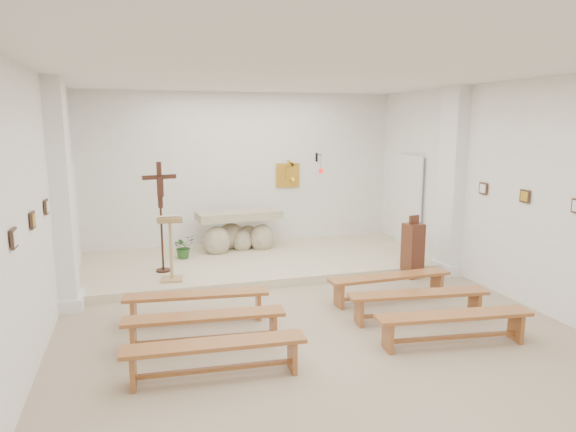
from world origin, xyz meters
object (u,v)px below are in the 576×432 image
object	(u,v)px
lectern	(171,248)
bench_right_second	(418,299)
donation_pedestal	(413,250)
bench_right_third	(454,321)
bench_left_third	(215,351)
altar	(238,233)
crucifix_stand	(161,209)
bench_left_second	(205,323)
bench_left_front	(197,300)
bench_right_front	(390,282)

from	to	relation	value
lectern	bench_right_second	xyz separation A→B (m)	(3.32, -2.51, -0.40)
donation_pedestal	bench_right_third	world-z (taller)	donation_pedestal
bench_left_third	lectern	bearing A→B (deg)	97.71
lectern	bench_right_second	distance (m)	4.18
altar	bench_right_second	bearing A→B (deg)	-72.20
crucifix_stand	bench_left_second	xyz separation A→B (m)	(0.36, -3.12, -0.98)
bench_right_second	lectern	bearing A→B (deg)	150.08
altar	bench_left_front	bearing A→B (deg)	-114.67
bench_left_front	lectern	bearing A→B (deg)	105.02
altar	crucifix_stand	bearing A→B (deg)	-147.27
crucifix_stand	lectern	bearing A→B (deg)	-92.38
bench_left_second	bench_right_third	bearing A→B (deg)	-10.99
bench_right_front	donation_pedestal	bearing A→B (deg)	44.51
donation_pedestal	bench_left_third	size ratio (longest dim) A/B	0.57
bench_left_second	bench_right_front	bearing A→B (deg)	20.74
lectern	bench_right_third	world-z (taller)	lectern
donation_pedestal	bench_right_third	size ratio (longest dim) A/B	0.56
bench_left_second	bench_right_third	size ratio (longest dim) A/B	1.00
bench_right_third	bench_left_second	bearing A→B (deg)	170.96
crucifix_stand	donation_pedestal	xyz separation A→B (m)	(4.45, -1.18, -0.79)
altar	bench_right_third	bearing A→B (deg)	-75.63
crucifix_stand	bench_right_front	bearing A→B (deg)	-46.08
altar	bench_right_second	world-z (taller)	altar
bench_left_front	bench_left_second	bearing A→B (deg)	-83.40
donation_pedestal	bench_left_second	bearing A→B (deg)	-165.26
bench_right_second	bench_left_third	xyz separation A→B (m)	(-3.07, -0.87, 0.00)
bench_left_third	bench_right_third	size ratio (longest dim) A/B	1.00
donation_pedestal	bench_right_third	distance (m)	3.00
crucifix_stand	bench_right_third	world-z (taller)	crucifix_stand
lectern	bench_right_second	bearing A→B (deg)	-31.62
donation_pedestal	bench_right_second	bearing A→B (deg)	-128.37
bench_right_front	bench_right_second	xyz separation A→B (m)	(0.00, -0.87, 0.00)
lectern	bench_left_second	size ratio (longest dim) A/B	0.57
lectern	bench_right_front	size ratio (longest dim) A/B	0.57
bench_left_third	bench_left_front	bearing A→B (deg)	93.62
lectern	bench_left_front	size ratio (longest dim) A/B	0.57
altar	bench_left_second	world-z (taller)	altar
bench_right_second	bench_left_third	bearing A→B (deg)	-156.94
altar	lectern	xyz separation A→B (m)	(-1.53, -1.86, 0.23)
altar	bench_right_front	xyz separation A→B (m)	(1.79, -3.49, -0.18)
bench_right_front	altar	bearing A→B (deg)	115.32
bench_right_front	bench_left_front	bearing A→B (deg)	178.22
crucifix_stand	bench_left_third	world-z (taller)	crucifix_stand
bench_right_second	bench_left_third	world-z (taller)	same
bench_left_second	bench_left_third	bearing A→B (deg)	-85.13
donation_pedestal	bench_left_third	world-z (taller)	donation_pedestal
bench_left_front	bench_left_second	xyz separation A→B (m)	(-0.00, -0.87, 0.00)
bench_right_second	donation_pedestal	bearing A→B (deg)	69.46
lectern	bench_right_third	xyz separation A→B (m)	(3.32, -3.38, -0.40)
bench_right_front	bench_left_third	world-z (taller)	same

